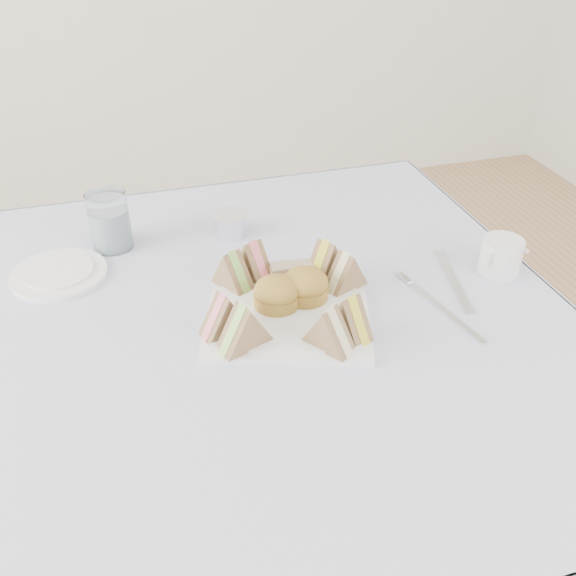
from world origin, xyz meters
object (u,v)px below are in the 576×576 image
object	(u,v)px
table	(258,479)
serving_plate	(288,311)
water_glass	(109,221)
creamer_jug	(501,256)

from	to	relation	value
table	serving_plate	bearing A→B (deg)	0.40
serving_plate	water_glass	size ratio (longest dim) A/B	2.34
table	creamer_jug	size ratio (longest dim) A/B	12.70
creamer_jug	serving_plate	bearing A→B (deg)	162.53
serving_plate	creamer_jug	size ratio (longest dim) A/B	3.56
table	creamer_jug	xyz separation A→B (m)	(0.45, 0.02, 0.41)
creamer_jug	table	bearing A→B (deg)	162.24
table	serving_plate	size ratio (longest dim) A/B	3.57
serving_plate	water_glass	bearing A→B (deg)	148.21
serving_plate	water_glass	world-z (taller)	water_glass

